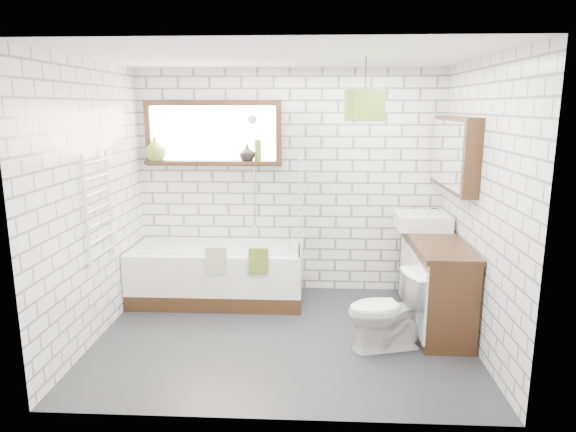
{
  "coord_description": "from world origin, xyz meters",
  "views": [
    {
      "loc": [
        0.27,
        -4.43,
        2.1
      ],
      "look_at": [
        0.03,
        0.25,
        1.09
      ],
      "focal_mm": 32.0,
      "sensor_mm": 36.0,
      "label": 1
    }
  ],
  "objects_px": {
    "basin": "(422,221)",
    "pendant": "(365,106)",
    "vanity": "(434,280)",
    "toilet": "(387,311)",
    "bathtub": "(218,273)"
  },
  "relations": [
    {
      "from": "basin",
      "to": "pendant",
      "type": "height_order",
      "value": "pendant"
    },
    {
      "from": "vanity",
      "to": "toilet",
      "type": "relative_size",
      "value": 2.12
    },
    {
      "from": "toilet",
      "to": "vanity",
      "type": "bearing_deg",
      "value": 123.76
    },
    {
      "from": "bathtub",
      "to": "toilet",
      "type": "relative_size",
      "value": 2.63
    },
    {
      "from": "basin",
      "to": "pendant",
      "type": "bearing_deg",
      "value": -128.8
    },
    {
      "from": "bathtub",
      "to": "vanity",
      "type": "bearing_deg",
      "value": -12.21
    },
    {
      "from": "vanity",
      "to": "basin",
      "type": "distance_m",
      "value": 0.65
    },
    {
      "from": "vanity",
      "to": "basin",
      "type": "xyz_separation_m",
      "value": [
        -0.06,
        0.41,
        0.5
      ]
    },
    {
      "from": "bathtub",
      "to": "pendant",
      "type": "relative_size",
      "value": 5.43
    },
    {
      "from": "basin",
      "to": "pendant",
      "type": "distance_m",
      "value": 1.63
    },
    {
      "from": "vanity",
      "to": "basin",
      "type": "bearing_deg",
      "value": 98.4
    },
    {
      "from": "bathtub",
      "to": "basin",
      "type": "xyz_separation_m",
      "value": [
        2.17,
        -0.08,
        0.63
      ]
    },
    {
      "from": "vanity",
      "to": "pendant",
      "type": "height_order",
      "value": "pendant"
    },
    {
      "from": "vanity",
      "to": "toilet",
      "type": "xyz_separation_m",
      "value": [
        -0.54,
        -0.61,
        -0.08
      ]
    },
    {
      "from": "toilet",
      "to": "pendant",
      "type": "bearing_deg",
      "value": -132.43
    }
  ]
}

